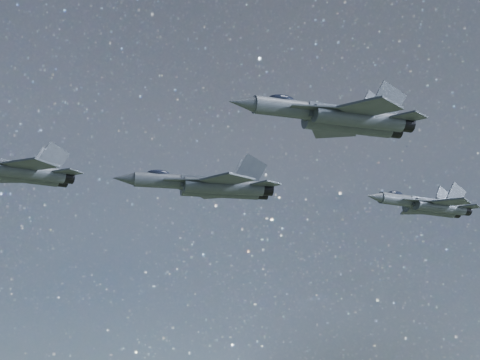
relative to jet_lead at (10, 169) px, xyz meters
name	(u,v)px	position (x,y,z in m)	size (l,w,h in m)	color
jet_lead	(10,169)	(0.00, 0.00, 0.00)	(17.11, 11.66, 4.30)	#383E46
jet_left	(209,185)	(22.86, 5.95, 1.22)	(19.73, 13.92, 4.99)	#383E46
jet_right	(339,117)	(25.21, -25.42, 0.31)	(16.67, 11.82, 4.23)	#383E46
jet_slot	(427,205)	(48.91, 0.80, -0.55)	(16.05, 11.01, 4.03)	#383E46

